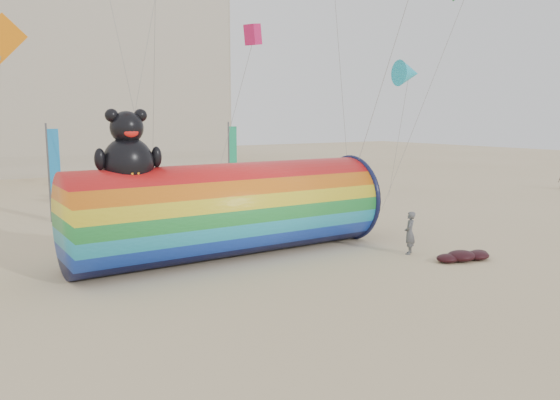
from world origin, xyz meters
TOP-DOWN VIEW (x-y plane):
  - ground at (0.00, 0.00)m, footprint 160.00×160.00m
  - windsock_assembly at (-0.60, 3.48)m, footprint 12.74×3.88m
  - kite_handler at (5.56, -0.31)m, footprint 0.76×0.72m
  - fabric_bundle at (6.64, -2.16)m, footprint 2.62×1.35m
  - festival_banners at (0.08, 15.22)m, footprint 12.12×2.45m

SIDE VIEW (x-z plane):
  - ground at x=0.00m, z-range 0.00..0.00m
  - fabric_bundle at x=6.64m, z-range -0.03..0.37m
  - kite_handler at x=5.56m, z-range 0.00..1.74m
  - windsock_assembly at x=-0.60m, z-range -0.99..4.89m
  - festival_banners at x=0.08m, z-range 0.04..5.24m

